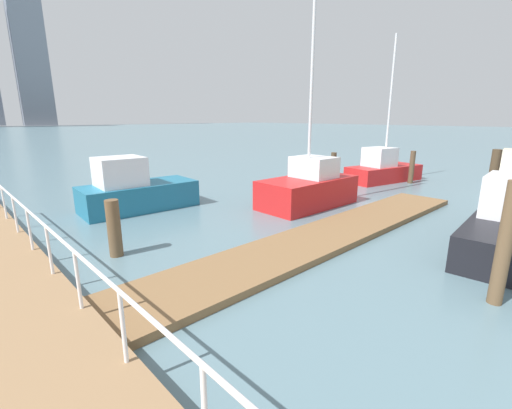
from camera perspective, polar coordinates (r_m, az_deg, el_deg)
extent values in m
plane|color=slate|center=(17.52, -26.95, 0.83)|extent=(300.00, 300.00, 0.00)
cube|color=olive|center=(10.76, 11.52, -5.08)|extent=(14.51, 2.00, 0.18)
cylinder|color=white|center=(5.11, -21.06, -18.38)|extent=(0.06, 0.06, 1.05)
cylinder|color=white|center=(6.69, -27.28, -11.03)|extent=(0.06, 0.06, 1.05)
cylinder|color=white|center=(8.38, -30.90, -6.49)|extent=(0.06, 0.06, 1.05)
cylinder|color=white|center=(10.12, -33.25, -3.48)|extent=(0.06, 0.06, 1.05)
cylinder|color=white|center=(11.90, -34.90, -1.36)|extent=(0.06, 0.06, 1.05)
cylinder|color=white|center=(13.69, -36.12, 0.21)|extent=(0.06, 0.06, 1.05)
cylinder|color=white|center=(4.86, -21.62, -13.13)|extent=(0.06, 22.19, 0.06)
cylinder|color=brown|center=(8.16, 35.77, -5.37)|extent=(0.27, 0.27, 2.47)
cylinder|color=#473826|center=(14.20, 34.26, 2.35)|extent=(0.28, 0.28, 2.56)
cylinder|color=#473826|center=(19.67, 12.60, 5.89)|extent=(0.29, 0.29, 1.70)
cylinder|color=brown|center=(21.07, 24.28, 5.63)|extent=(0.27, 0.27, 1.79)
cylinder|color=brown|center=(9.81, -22.35, -3.65)|extent=(0.35, 0.35, 1.53)
cube|color=#1E6B8C|center=(14.58, -18.66, 1.29)|extent=(4.47, 2.19, 1.04)
cube|color=white|center=(14.17, -21.51, 5.07)|extent=(1.77, 1.64, 1.09)
cube|color=black|center=(11.73, 35.57, -4.03)|extent=(5.30, 2.01, 0.92)
cube|color=white|center=(11.79, 36.46, 1.11)|extent=(1.72, 1.38, 1.14)
cube|color=red|center=(14.44, 8.49, 2.03)|extent=(4.30, 2.11, 1.16)
cube|color=white|center=(14.53, 9.50, 6.10)|extent=(1.41, 1.65, 0.85)
cylinder|color=silver|center=(14.26, 9.29, 22.13)|extent=(0.12, 0.12, 8.87)
cube|color=red|center=(21.24, 20.30, 4.82)|extent=(4.91, 2.64, 0.88)
cube|color=white|center=(20.74, 19.69, 7.38)|extent=(1.72, 1.65, 1.06)
cylinder|color=silver|center=(21.01, 21.25, 15.40)|extent=(0.12, 0.12, 6.95)
cube|color=gray|center=(182.91, -33.85, 24.39)|extent=(12.46, 9.51, 85.42)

